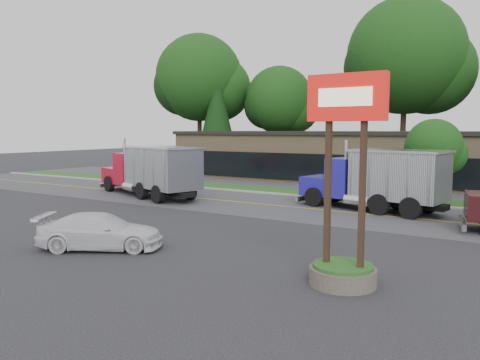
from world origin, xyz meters
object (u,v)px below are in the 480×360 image
at_px(dump_truck_red, 152,170).
at_px(dump_truck_blue, 379,178).
at_px(bilo_sign, 344,215).
at_px(rally_car, 101,231).

xyz_separation_m(dump_truck_red, dump_truck_blue, (14.28, 2.30, -0.01)).
bearing_deg(bilo_sign, dump_truck_blue, 100.84).
distance_m(bilo_sign, rally_car, 9.19).
bearing_deg(dump_truck_blue, rally_car, 75.30).
distance_m(bilo_sign, dump_truck_blue, 13.04).
bearing_deg(rally_car, dump_truck_blue, -56.34).
relative_size(bilo_sign, dump_truck_blue, 0.72).
bearing_deg(dump_truck_red, dump_truck_blue, -151.42).
bearing_deg(dump_truck_red, rally_car, 143.68).
xyz_separation_m(dump_truck_blue, rally_car, (-6.60, -13.57, -1.14)).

